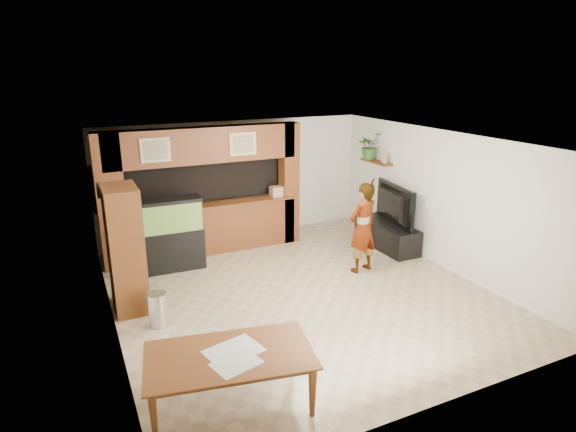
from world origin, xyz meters
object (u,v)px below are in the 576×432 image
person (363,228)px  dining_table (231,381)px  television (389,204)px  aquarium (169,235)px  pantry_cabinet (125,249)px

person → dining_table: (-3.47, -2.59, -0.53)m
television → dining_table: 5.80m
dining_table → aquarium: bearing=97.6°
aquarium → dining_table: aquarium is taller
television → person: (-1.18, -0.81, -0.09)m
aquarium → television: bearing=-8.3°
aquarium → dining_table: bearing=-91.0°
aquarium → person: 3.63m
aquarium → dining_table: size_ratio=0.74×
pantry_cabinet → aquarium: 1.60m
aquarium → television: (4.43, -0.80, 0.27)m
aquarium → dining_table: 4.23m
pantry_cabinet → person: bearing=-4.8°
person → dining_table: 4.36m
aquarium → pantry_cabinet: bearing=-124.1°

